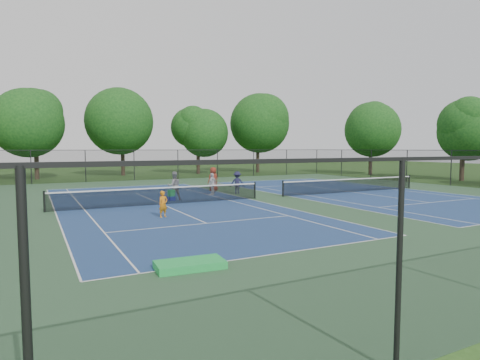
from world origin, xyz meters
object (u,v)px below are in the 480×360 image
tree_back_a (35,120)px  bystander_b (237,183)px  instructor (174,186)px  ball_crate (171,199)px  tree_side_e (371,126)px  child_player (163,204)px  tree_back_b (122,119)px  bystander_a (212,184)px  tree_back_d (258,120)px  ball_hopper (171,193)px  bystander_c (213,179)px  tree_side_f (464,127)px  tree_back_c (198,130)px

tree_back_a → bystander_b: bearing=-60.3°
instructor → ball_crate: 0.80m
tree_side_e → child_player: tree_side_e is taller
tree_back_a → tree_back_b: tree_back_b is taller
tree_back_a → bystander_a: bearing=-63.8°
tree_back_a → tree_back_d: (26.00, 0.00, 0.79)m
tree_back_d → bystander_a: (-15.66, -21.02, -6.07)m
child_player → ball_hopper: bearing=53.7°
tree_back_b → instructor: 25.11m
tree_back_d → bystander_b: bearing=-123.2°
bystander_c → ball_crate: bearing=31.1°
tree_back_d → tree_side_f: tree_back_d is taller
tree_back_b → tree_back_c: (9.00, -1.00, -1.11)m
tree_side_f → child_player: (-32.17, -7.05, -4.64)m
tree_back_a → child_player: size_ratio=7.53×
bystander_b → tree_back_b: bearing=-54.1°
bystander_b → bystander_c: bystander_c is taller
tree_back_b → tree_side_f: (28.00, -23.00, -1.34)m
tree_back_d → tree_side_e: tree_back_d is taller
tree_back_b → bystander_b: 24.16m
tree_back_b → tree_side_e: size_ratio=1.13×
tree_back_c → bystander_c: bearing=-108.4°
tree_back_c → bystander_c: 21.15m
tree_back_d → bystander_c: tree_back_d is taller
tree_back_c → ball_hopper: tree_back_c is taller
bystander_b → ball_crate: bearing=43.0°
instructor → ball_crate: bearing=42.3°
tree_back_b → tree_back_c: bearing=-6.3°
instructor → ball_hopper: instructor is taller
bystander_c → bystander_a: bearing=54.5°
tree_back_b → ball_hopper: (-2.03, -24.59, -6.13)m
tree_side_f → ball_crate: (-30.03, -1.59, -5.12)m
tree_back_a → tree_side_f: bearing=-29.6°
ball_hopper → bystander_b: bearing=14.7°
tree_side_e → bystander_b: tree_side_e is taller
tree_back_a → tree_side_e: 37.36m
tree_back_b → bystander_c: tree_back_b is taller
tree_side_e → ball_hopper: (-29.03, -12.59, -5.34)m
tree_back_a → ball_crate: size_ratio=23.29×
tree_side_f → bystander_c: tree_side_f is taller
child_player → bystander_a: bearing=37.0°
instructor → bystander_a: 3.41m
bystander_c → ball_hopper: size_ratio=4.56×
tree_back_d → instructor: size_ratio=5.95×
tree_side_e → child_player: 36.39m
child_player → bystander_c: (6.64, 9.47, 0.28)m
child_player → tree_side_f: bearing=-2.6°
ball_hopper → child_player: bearing=-111.3°
bystander_b → ball_hopper: bearing=43.0°
child_player → bystander_a: size_ratio=0.81×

